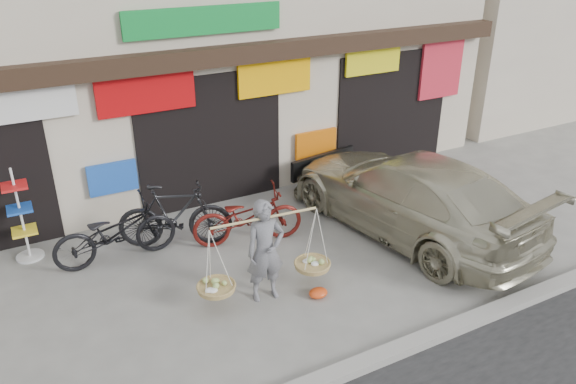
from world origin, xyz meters
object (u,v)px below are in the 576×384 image
bike_2 (247,216)px  display_rack (23,223)px  bike_0 (115,232)px  suv (408,194)px  bike_1 (175,215)px  street_vendor (265,255)px

bike_2 → display_rack: (-3.59, 1.30, 0.16)m
bike_0 → display_rack: (-1.35, 0.81, 0.14)m
suv → display_rack: (-6.43, 2.28, -0.07)m
bike_1 → suv: 4.29m
bike_0 → bike_2: (2.24, -0.49, -0.02)m
bike_2 → suv: size_ratio=0.37×
street_vendor → suv: size_ratio=0.39×
bike_0 → suv: (5.08, -1.47, 0.20)m
bike_1 → bike_2: bearing=-91.2°
bike_1 → suv: suv is taller
bike_0 → bike_2: size_ratio=1.04×
street_vendor → display_rack: display_rack is taller
street_vendor → bike_1: (-0.74, 2.17, -0.16)m
suv → display_rack: size_ratio=3.21×
bike_1 → display_rack: 2.54m
street_vendor → suv: street_vendor is taller
bike_2 → bike_0: bearing=90.6°
bike_0 → bike_1: bike_1 is taller
street_vendor → bike_1: 2.29m
street_vendor → bike_0: bearing=134.8°
bike_2 → suv: (2.84, -0.98, 0.23)m
bike_2 → display_rack: size_ratio=1.18×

